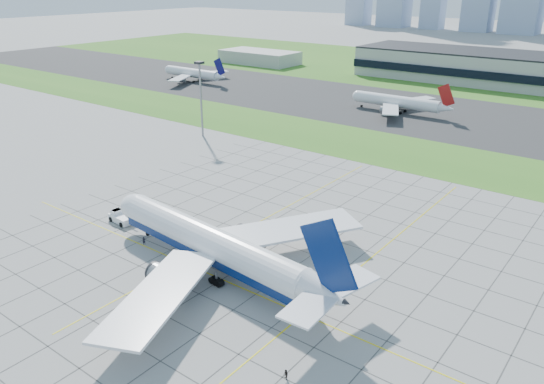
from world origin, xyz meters
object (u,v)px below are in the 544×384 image
at_px(pushback_tug, 121,217).
at_px(crew_far, 286,375).
at_px(crew_near, 144,241).
at_px(distant_jet_1, 398,102).
at_px(light_mast, 201,90).
at_px(distant_jet_0, 193,73).
at_px(airliner, 212,245).

bearing_deg(pushback_tug, crew_far, -11.99).
distance_m(pushback_tug, crew_far, 62.39).
relative_size(crew_near, distant_jet_1, 0.04).
bearing_deg(crew_near, distant_jet_1, 22.17).
distance_m(light_mast, distant_jet_0, 107.08).
bearing_deg(distant_jet_0, airliner, -43.82).
xyz_separation_m(pushback_tug, distant_jet_1, (4.41, 135.97, 3.33)).
bearing_deg(crew_far, distant_jet_0, 168.70).
xyz_separation_m(airliner, crew_far, (28.49, -15.78, -4.44)).
relative_size(pushback_tug, crew_far, 6.13).
xyz_separation_m(light_mast, distant_jet_0, (-77.69, 72.75, -11.69)).
bearing_deg(light_mast, pushback_tug, -60.73).
bearing_deg(distant_jet_1, crew_near, -86.57).
xyz_separation_m(light_mast, crew_far, (94.59, -81.03, -15.41)).
distance_m(airliner, distant_jet_1, 141.28).
relative_size(airliner, distant_jet_1, 1.43).
bearing_deg(pushback_tug, distant_jet_1, 93.44).
distance_m(crew_far, distant_jet_0, 230.96).
bearing_deg(crew_far, pushback_tug, -166.84).
bearing_deg(airliner, distant_jet_1, 106.18).
bearing_deg(light_mast, airliner, -44.63).
relative_size(pushback_tug, distant_jet_0, 0.22).
distance_m(pushback_tug, crew_near, 13.44).
bearing_deg(crew_far, airliner, -178.52).
relative_size(airliner, distant_jet_0, 1.43).
bearing_deg(distant_jet_0, light_mast, -43.12).
distance_m(airliner, crew_far, 32.87).
bearing_deg(airliner, crew_near, -170.64).
bearing_deg(crew_near, light_mast, 54.45).
distance_m(light_mast, airliner, 93.52).
bearing_deg(crew_near, pushback_tug, 91.13).
height_order(airliner, distant_jet_0, airliner).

